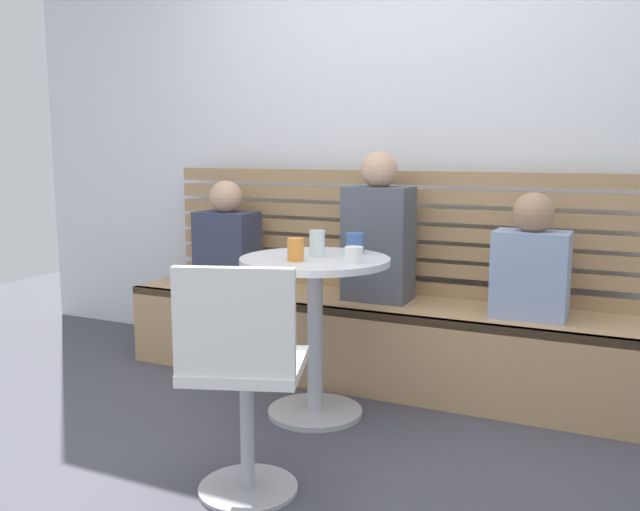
{
  "coord_description": "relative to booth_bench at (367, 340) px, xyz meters",
  "views": [
    {
      "loc": [
        1.27,
        -2.07,
        1.22
      ],
      "look_at": [
        -0.02,
        0.66,
        0.75
      ],
      "focal_mm": 38.16,
      "sensor_mm": 36.0,
      "label": 1
    }
  ],
  "objects": [
    {
      "name": "ground",
      "position": [
        0.0,
        -1.2,
        -0.22
      ],
      "size": [
        8.0,
        8.0,
        0.0
      ],
      "primitive_type": "plane",
      "color": "#42424C"
    },
    {
      "name": "back_wall",
      "position": [
        0.0,
        0.44,
        1.23
      ],
      "size": [
        5.2,
        0.1,
        2.9
      ],
      "primitive_type": "cube",
      "color": "silver",
      "rests_on": "ground"
    },
    {
      "name": "booth_bench",
      "position": [
        0.0,
        0.0,
        0.0
      ],
      "size": [
        2.7,
        0.52,
        0.44
      ],
      "color": "tan",
      "rests_on": "ground"
    },
    {
      "name": "booth_backrest",
      "position": [
        0.0,
        0.24,
        0.56
      ],
      "size": [
        2.65,
        0.04,
        0.67
      ],
      "color": "#A68157",
      "rests_on": "booth_bench"
    },
    {
      "name": "cafe_table",
      "position": [
        -0.04,
        -0.54,
        0.3
      ],
      "size": [
        0.68,
        0.68,
        0.74
      ],
      "color": "#ADADB2",
      "rests_on": "ground"
    },
    {
      "name": "white_chair",
      "position": [
        0.07,
        -1.35,
        0.24
      ],
      "size": [
        0.51,
        0.51,
        0.85
      ],
      "color": "#ADADB2",
      "rests_on": "ground"
    },
    {
      "name": "person_adult",
      "position": [
        0.05,
        0.03,
        0.57
      ],
      "size": [
        0.34,
        0.22,
        0.77
      ],
      "color": "#4C515B",
      "rests_on": "booth_bench"
    },
    {
      "name": "person_child_left",
      "position": [
        0.82,
        -0.02,
        0.48
      ],
      "size": [
        0.34,
        0.22,
        0.59
      ],
      "color": "#8C9EC6",
      "rests_on": "booth_bench"
    },
    {
      "name": "person_child_middle",
      "position": [
        -0.89,
        0.03,
        0.48
      ],
      "size": [
        0.34,
        0.22,
        0.61
      ],
      "color": "#333851",
      "rests_on": "booth_bench"
    },
    {
      "name": "cup_tumbler_orange",
      "position": [
        -0.08,
        -0.66,
        0.57
      ],
      "size": [
        0.07,
        0.07,
        0.1
      ],
      "primitive_type": "cylinder",
      "color": "orange",
      "rests_on": "cafe_table"
    },
    {
      "name": "cup_glass_tall",
      "position": [
        -0.05,
        -0.51,
        0.58
      ],
      "size": [
        0.07,
        0.07,
        0.12
      ],
      "primitive_type": "cylinder",
      "color": "silver",
      "rests_on": "cafe_table"
    },
    {
      "name": "cup_mug_blue",
      "position": [
        0.07,
        -0.34,
        0.57
      ],
      "size": [
        0.08,
        0.08,
        0.09
      ],
      "primitive_type": "cylinder",
      "color": "#3D5B9E",
      "rests_on": "cafe_table"
    },
    {
      "name": "cup_ceramic_white",
      "position": [
        0.17,
        -0.6,
        0.55
      ],
      "size": [
        0.08,
        0.08,
        0.07
      ],
      "primitive_type": "cylinder",
      "color": "white",
      "rests_on": "cafe_table"
    }
  ]
}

